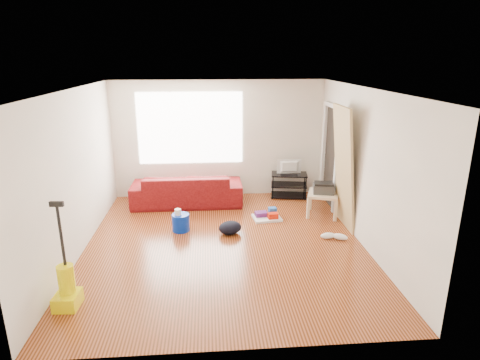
{
  "coord_description": "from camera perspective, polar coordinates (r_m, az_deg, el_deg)",
  "views": [
    {
      "loc": [
        -0.23,
        -5.99,
        2.96
      ],
      "look_at": [
        0.3,
        0.6,
        0.91
      ],
      "focal_mm": 30.0,
      "sensor_mm": 36.0,
      "label": 1
    }
  ],
  "objects": [
    {
      "name": "toilet_paper",
      "position": [
        7.15,
        -8.76,
        -5.66
      ],
      "size": [
        0.11,
        0.11,
        0.11
      ],
      "primitive_type": "cylinder",
      "color": "white",
      "rests_on": "bucket"
    },
    {
      "name": "room",
      "position": [
        6.38,
        -1.76,
        1.68
      ],
      "size": [
        4.51,
        5.01,
        2.51
      ],
      "color": "#481E06",
      "rests_on": "ground"
    },
    {
      "name": "bucket",
      "position": [
        7.24,
        -8.37,
        -7.11
      ],
      "size": [
        0.34,
        0.34,
        0.31
      ],
      "primitive_type": "cylinder",
      "rotation": [
        0.0,
        0.0,
        0.12
      ],
      "color": "#0428AF",
      "rests_on": "ground"
    },
    {
      "name": "side_table",
      "position": [
        7.87,
        11.73,
        -2.29
      ],
      "size": [
        0.7,
        0.7,
        0.45
      ],
      "rotation": [
        0.0,
        0.0,
        -0.33
      ],
      "color": "beige",
      "rests_on": "ground"
    },
    {
      "name": "backpack",
      "position": [
        7.05,
        -1.41,
        -7.62
      ],
      "size": [
        0.49,
        0.45,
        0.22
      ],
      "primitive_type": "ellipsoid",
      "rotation": [
        0.0,
        0.0,
        0.36
      ],
      "color": "black",
      "rests_on": "ground"
    },
    {
      "name": "door_panel",
      "position": [
        7.6,
        13.93,
        -6.25
      ],
      "size": [
        0.27,
        0.87,
        2.17
      ],
      "primitive_type": "cube",
      "rotation": [
        0.0,
        -0.1,
        0.0
      ],
      "color": "#A0865F",
      "rests_on": "ground"
    },
    {
      "name": "sofa",
      "position": [
        8.49,
        -7.44,
        -3.36
      ],
      "size": [
        2.25,
        0.88,
        0.66
      ],
      "primitive_type": "imported",
      "rotation": [
        0.0,
        0.0,
        3.14
      ],
      "color": "#430306",
      "rests_on": "ground"
    },
    {
      "name": "cleaning_tray",
      "position": [
        7.67,
        3.92,
        -5.09
      ],
      "size": [
        0.56,
        0.47,
        0.18
      ],
      "rotation": [
        0.0,
        0.0,
        0.12
      ],
      "color": "white",
      "rests_on": "ground"
    },
    {
      "name": "printer",
      "position": [
        7.82,
        11.8,
        -1.11
      ],
      "size": [
        0.44,
        0.37,
        0.2
      ],
      "rotation": [
        0.0,
        0.0,
        -0.22
      ],
      "color": "#2F2E2F",
      "rests_on": "side_table"
    },
    {
      "name": "tv_stand",
      "position": [
        8.81,
        6.97,
        -0.69
      ],
      "size": [
        0.82,
        0.55,
        0.53
      ],
      "rotation": [
        0.0,
        0.0,
        -0.16
      ],
      "color": "black",
      "rests_on": "ground"
    },
    {
      "name": "sneakers",
      "position": [
        7.01,
        13.2,
        -7.79
      ],
      "size": [
        0.46,
        0.24,
        0.11
      ],
      "rotation": [
        0.0,
        0.0,
        -0.34
      ],
      "color": "white",
      "rests_on": "ground"
    },
    {
      "name": "tv",
      "position": [
        8.7,
        7.07,
        1.85
      ],
      "size": [
        0.53,
        0.07,
        0.3
      ],
      "primitive_type": "imported",
      "rotation": [
        0.0,
        0.0,
        3.14
      ],
      "color": "black",
      "rests_on": "tv_stand"
    },
    {
      "name": "vacuum",
      "position": [
        5.5,
        -23.42,
        -13.86
      ],
      "size": [
        0.3,
        0.34,
        1.35
      ],
      "rotation": [
        0.0,
        0.0,
        -0.06
      ],
      "color": "#E5D702",
      "rests_on": "ground"
    }
  ]
}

